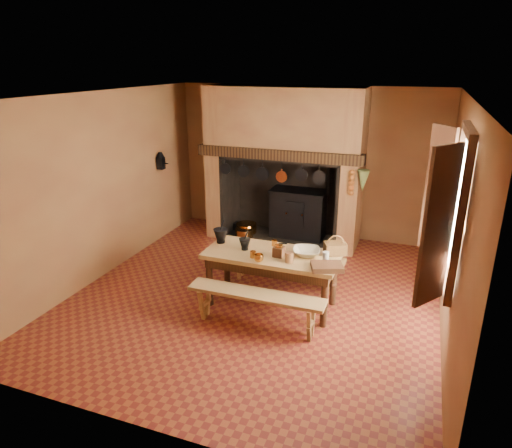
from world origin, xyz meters
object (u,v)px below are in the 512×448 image
at_px(mixing_bowl, 306,252).
at_px(work_table, 272,261).
at_px(iron_range, 299,213).
at_px(coffee_grinder, 279,251).
at_px(wicker_basket, 335,248).
at_px(bench_front, 256,302).

bearing_deg(mixing_bowl, work_table, -167.90).
height_order(iron_range, mixing_bowl, iron_range).
bearing_deg(coffee_grinder, mixing_bowl, 32.11).
relative_size(work_table, wicker_basket, 5.31).
bearing_deg(bench_front, wicker_basket, 48.10).
relative_size(work_table, mixing_bowl, 4.95).
bearing_deg(work_table, coffee_grinder, -31.35).
height_order(iron_range, coffee_grinder, iron_range).
distance_m(work_table, wicker_basket, 0.87).
xyz_separation_m(work_table, wicker_basket, (0.80, 0.27, 0.21)).
height_order(work_table, coffee_grinder, coffee_grinder).
distance_m(mixing_bowl, wicker_basket, 0.39).
bearing_deg(bench_front, coffee_grinder, 77.70).
height_order(coffee_grinder, mixing_bowl, coffee_grinder).
bearing_deg(coffee_grinder, wicker_basket, 31.44).
xyz_separation_m(mixing_bowl, wicker_basket, (0.35, 0.17, 0.04)).
xyz_separation_m(iron_range, bench_front, (0.33, -3.25, -0.12)).
distance_m(bench_front, mixing_bowl, 0.96).
bearing_deg(iron_range, work_table, -82.79).
xyz_separation_m(iron_range, work_table, (0.33, -2.63, 0.17)).
height_order(iron_range, bench_front, iron_range).
height_order(iron_range, wicker_basket, iron_range).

